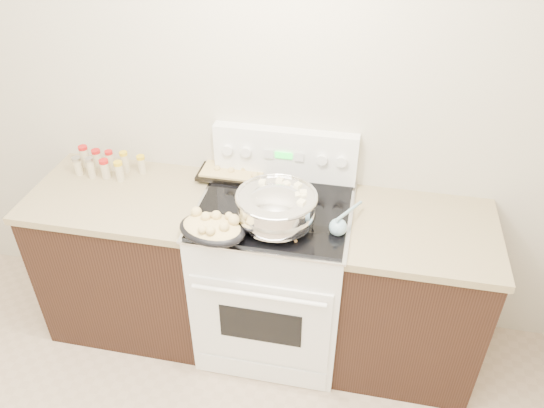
# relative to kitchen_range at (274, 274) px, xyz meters

# --- Properties ---
(counter_left) EXTENTS (0.93, 0.67, 0.92)m
(counter_left) POSITION_rel_kitchen_range_xyz_m (-0.83, 0.01, -0.03)
(counter_left) COLOR black
(counter_left) RESTS_ON ground
(counter_right) EXTENTS (0.73, 0.67, 0.92)m
(counter_right) POSITION_rel_kitchen_range_xyz_m (0.73, 0.01, -0.03)
(counter_right) COLOR black
(counter_right) RESTS_ON ground
(kitchen_range) EXTENTS (0.78, 0.73, 1.22)m
(kitchen_range) POSITION_rel_kitchen_range_xyz_m (0.00, 0.00, 0.00)
(kitchen_range) COLOR white
(kitchen_range) RESTS_ON ground
(mixing_bowl) EXTENTS (0.45, 0.45, 0.22)m
(mixing_bowl) POSITION_rel_kitchen_range_xyz_m (0.04, -0.14, 0.54)
(mixing_bowl) COLOR silver
(mixing_bowl) RESTS_ON kitchen_range
(roasting_pan) EXTENTS (0.37, 0.29, 0.11)m
(roasting_pan) POSITION_rel_kitchen_range_xyz_m (-0.23, -0.28, 0.50)
(roasting_pan) COLOR black
(roasting_pan) RESTS_ON kitchen_range
(baking_sheet) EXTENTS (0.37, 0.26, 0.06)m
(baking_sheet) POSITION_rel_kitchen_range_xyz_m (-0.27, 0.27, 0.47)
(baking_sheet) COLOR black
(baking_sheet) RESTS_ON kitchen_range
(wooden_spoon) EXTENTS (0.16, 0.25, 0.04)m
(wooden_spoon) POSITION_rel_kitchen_range_xyz_m (0.04, -0.19, 0.46)
(wooden_spoon) COLOR tan
(wooden_spoon) RESTS_ON kitchen_range
(blue_ladle) EXTENTS (0.14, 0.27, 0.10)m
(blue_ladle) POSITION_rel_kitchen_range_xyz_m (0.33, -0.13, 0.49)
(blue_ladle) COLOR #7DA5BB
(blue_ladle) RESTS_ON kitchen_range
(spice_jars) EXTENTS (0.38, 0.15, 0.13)m
(spice_jars) POSITION_rel_kitchen_range_xyz_m (-0.99, 0.17, 0.49)
(spice_jars) COLOR #BFB28C
(spice_jars) RESTS_ON counter_left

